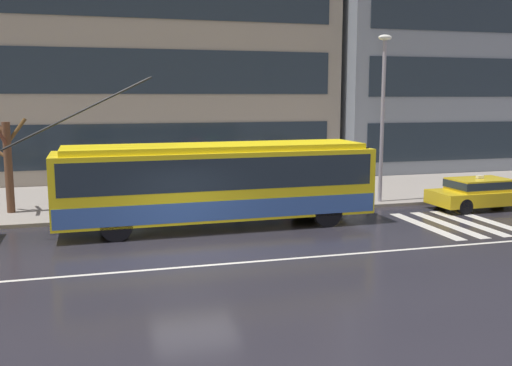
% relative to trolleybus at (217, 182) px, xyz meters
% --- Properties ---
extents(ground_plane, '(160.00, 160.00, 0.00)m').
position_rel_trolleybus_xyz_m(ground_plane, '(-1.42, -3.37, -1.62)').
color(ground_plane, '#26242C').
extents(sidewalk_slab, '(80.00, 10.00, 0.14)m').
position_rel_trolleybus_xyz_m(sidewalk_slab, '(-1.42, 6.60, -1.55)').
color(sidewalk_slab, gray).
rests_on(sidewalk_slab, ground_plane).
extents(crosswalk_stripe_edge_near, '(0.44, 4.40, 0.01)m').
position_rel_trolleybus_xyz_m(crosswalk_stripe_edge_near, '(7.18, -1.88, -1.61)').
color(crosswalk_stripe_edge_near, beige).
rests_on(crosswalk_stripe_edge_near, ground_plane).
extents(crosswalk_stripe_inner_a, '(0.44, 4.40, 0.01)m').
position_rel_trolleybus_xyz_m(crosswalk_stripe_inner_a, '(8.08, -1.88, -1.61)').
color(crosswalk_stripe_inner_a, beige).
rests_on(crosswalk_stripe_inner_a, ground_plane).
extents(crosswalk_stripe_center, '(0.44, 4.40, 0.01)m').
position_rel_trolleybus_xyz_m(crosswalk_stripe_center, '(8.98, -1.88, -1.61)').
color(crosswalk_stripe_center, beige).
rests_on(crosswalk_stripe_center, ground_plane).
extents(crosswalk_stripe_inner_b, '(0.44, 4.40, 0.01)m').
position_rel_trolleybus_xyz_m(crosswalk_stripe_inner_b, '(9.88, -1.88, -1.61)').
color(crosswalk_stripe_inner_b, beige).
rests_on(crosswalk_stripe_inner_b, ground_plane).
extents(lane_centre_line, '(72.00, 0.14, 0.01)m').
position_rel_trolleybus_xyz_m(lane_centre_line, '(-1.42, -4.57, -1.61)').
color(lane_centre_line, silver).
rests_on(lane_centre_line, ground_plane).
extents(trolleybus, '(12.46, 2.75, 5.24)m').
position_rel_trolleybus_xyz_m(trolleybus, '(0.00, 0.00, 0.00)').
color(trolleybus, yellow).
rests_on(trolleybus, ground_plane).
extents(taxi_ahead_of_bus, '(4.42, 1.94, 1.39)m').
position_rel_trolleybus_xyz_m(taxi_ahead_of_bus, '(11.12, 0.29, -0.91)').
color(taxi_ahead_of_bus, gold).
rests_on(taxi_ahead_of_bus, ground_plane).
extents(bus_shelter, '(4.20, 1.58, 2.55)m').
position_rel_trolleybus_xyz_m(bus_shelter, '(-1.06, 3.60, 0.41)').
color(bus_shelter, gray).
rests_on(bus_shelter, sidewalk_slab).
extents(pedestrian_at_shelter, '(0.51, 0.51, 1.61)m').
position_rel_trolleybus_xyz_m(pedestrian_at_shelter, '(0.04, 2.46, -0.53)').
color(pedestrian_at_shelter, navy).
rests_on(pedestrian_at_shelter, sidewalk_slab).
extents(pedestrian_approaching_curb, '(1.09, 1.09, 1.94)m').
position_rel_trolleybus_xyz_m(pedestrian_approaching_curb, '(1.95, 4.47, 0.04)').
color(pedestrian_approaching_curb, black).
rests_on(pedestrian_approaching_curb, sidewalk_slab).
extents(pedestrian_walking_past, '(0.48, 0.48, 1.64)m').
position_rel_trolleybus_xyz_m(pedestrian_walking_past, '(4.17, 4.52, -0.51)').
color(pedestrian_walking_past, navy).
rests_on(pedestrian_walking_past, sidewalk_slab).
extents(pedestrian_waiting_by_pole, '(1.20, 1.20, 1.99)m').
position_rel_trolleybus_xyz_m(pedestrian_waiting_by_pole, '(3.20, 3.61, 0.12)').
color(pedestrian_waiting_by_pole, black).
rests_on(pedestrian_waiting_by_pole, sidewalk_slab).
extents(street_lamp, '(0.60, 0.32, 6.96)m').
position_rel_trolleybus_xyz_m(street_lamp, '(7.55, 2.24, 2.62)').
color(street_lamp, gray).
rests_on(street_lamp, sidewalk_slab).
extents(street_tree_bare, '(1.62, 2.10, 3.93)m').
position_rel_trolleybus_xyz_m(street_tree_bare, '(-7.39, 3.94, 0.62)').
color(street_tree_bare, brown).
rests_on(street_tree_bare, sidewalk_slab).
extents(office_tower_corner_right, '(26.70, 15.41, 22.45)m').
position_rel_trolleybus_xyz_m(office_tower_corner_right, '(22.85, 16.92, 9.61)').
color(office_tower_corner_right, gray).
rests_on(office_tower_corner_right, ground_plane).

